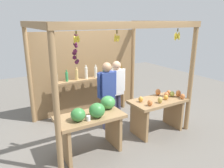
{
  "coord_description": "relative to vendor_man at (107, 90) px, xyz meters",
  "views": [
    {
      "loc": [
        -2.32,
        -4.2,
        2.45
      ],
      "look_at": [
        0.0,
        -0.22,
        1.09
      ],
      "focal_mm": 34.97,
      "sensor_mm": 36.0,
      "label": 1
    }
  ],
  "objects": [
    {
      "name": "ground_plane",
      "position": [
        0.07,
        0.11,
        -0.93
      ],
      "size": [
        12.0,
        12.0,
        0.0
      ],
      "primitive_type": "plane",
      "color": "slate",
      "rests_on": "ground"
    },
    {
      "name": "vendor_man",
      "position": [
        0.0,
        0.0,
        0.0
      ],
      "size": [
        0.48,
        0.21,
        1.56
      ],
      "rotation": [
        0.0,
        0.0,
        0.06
      ],
      "color": "#4F5076",
      "rests_on": "ground"
    },
    {
      "name": "vendor_woman",
      "position": [
        0.36,
        0.19,
        -0.02
      ],
      "size": [
        0.48,
        0.21,
        1.53
      ],
      "rotation": [
        0.0,
        0.0,
        0.05
      ],
      "color": "#3D3A57",
      "rests_on": "ground"
    },
    {
      "name": "fruit_counter_right",
      "position": [
        0.91,
        -0.71,
        -0.36
      ],
      "size": [
        1.26,
        0.64,
        0.92
      ],
      "color": "#99754C",
      "rests_on": "ground"
    },
    {
      "name": "bottle_shelf_unit",
      "position": [
        0.04,
        0.93,
        -0.12
      ],
      "size": [
        1.99,
        0.22,
        1.35
      ],
      "color": "#99754C",
      "rests_on": "ground"
    },
    {
      "name": "fruit_counter_left",
      "position": [
        -0.7,
        -0.72,
        -0.26
      ],
      "size": [
        1.27,
        0.64,
        1.03
      ],
      "color": "#99754C",
      "rests_on": "ground"
    },
    {
      "name": "market_stall",
      "position": [
        0.06,
        0.61,
        0.49
      ],
      "size": [
        3.11,
        2.29,
        2.43
      ],
      "color": "#99754C",
      "rests_on": "ground"
    }
  ]
}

